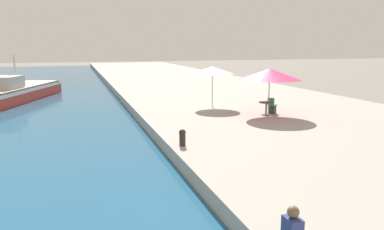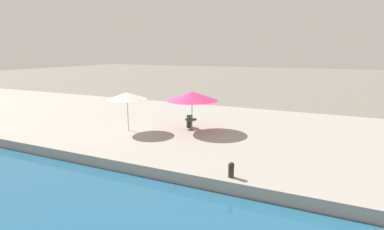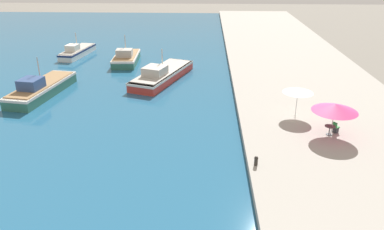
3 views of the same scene
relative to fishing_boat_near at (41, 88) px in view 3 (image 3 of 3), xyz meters
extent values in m
cube|color=#235B7F|center=(-8.34, 11.95, -0.80)|extent=(56.00, 90.00, 0.04)
cube|color=#A39E93|center=(27.66, 11.95, -0.54)|extent=(16.00, 90.00, 0.57)
cube|color=#33705B|center=(0.02, 0.16, -0.22)|extent=(4.17, 9.67, 1.13)
cube|color=silver|center=(0.02, 0.16, 0.23)|extent=(4.23, 9.77, 0.25)
cube|color=#99754C|center=(0.02, 0.16, 0.40)|extent=(3.83, 8.90, 0.10)
cube|color=#334C7F|center=(-0.23, -1.46, 0.96)|extent=(2.22, 2.33, 1.02)
cylinder|color=#B7B2A8|center=(0.02, 0.16, 1.81)|extent=(0.12, 0.12, 2.72)
cube|color=red|center=(11.80, 5.56, -0.27)|extent=(6.53, 11.11, 1.03)
cube|color=silver|center=(11.80, 5.56, 0.12)|extent=(6.62, 11.23, 0.25)
cube|color=#ADA89E|center=(11.80, 5.56, 0.30)|extent=(6.00, 10.22, 0.10)
cube|color=#B7B2A8|center=(11.17, 3.80, 0.81)|extent=(2.85, 2.95, 0.93)
cylinder|color=#B7B2A8|center=(11.80, 5.56, 1.58)|extent=(0.12, 0.12, 2.47)
cube|color=#33705B|center=(6.22, 12.43, -0.25)|extent=(3.16, 6.85, 1.06)
cube|color=silver|center=(6.22, 12.43, 0.15)|extent=(3.22, 6.92, 0.25)
cube|color=#99754C|center=(6.22, 12.43, 0.33)|extent=(2.91, 6.30, 0.10)
cube|color=#B7B2A8|center=(6.27, 11.26, 0.85)|extent=(2.07, 1.57, 0.95)
cylinder|color=#B7B2A8|center=(6.22, 12.43, 1.65)|extent=(0.12, 0.12, 2.54)
cube|color=white|center=(-1.43, 15.98, -0.32)|extent=(3.21, 7.75, 0.92)
cube|color=navy|center=(-1.43, 15.98, 0.01)|extent=(3.27, 7.83, 0.25)
cube|color=#ADA89E|center=(-1.43, 15.98, 0.19)|extent=(2.96, 7.13, 0.10)
cube|color=silver|center=(-1.63, 14.68, 0.65)|extent=(1.71, 1.86, 0.83)
cylinder|color=#B7B2A8|center=(-1.43, 15.98, 1.34)|extent=(0.12, 0.12, 2.21)
cylinder|color=#B7B7B7|center=(26.44, -9.07, 0.81)|extent=(0.06, 0.06, 2.13)
cone|color=#E5387A|center=(26.44, -9.07, 2.02)|extent=(3.40, 3.40, 0.60)
cylinder|color=#B7B7B7|center=(24.53, -5.32, 0.86)|extent=(0.06, 0.06, 2.22)
cone|color=white|center=(24.53, -5.32, 2.04)|extent=(2.60, 2.60, 0.46)
cylinder|color=#333338|center=(26.31, -9.05, -0.23)|extent=(0.44, 0.44, 0.04)
cylinder|color=#333338|center=(26.31, -9.05, 0.10)|extent=(0.08, 0.08, 0.70)
cylinder|color=#4C4742|center=(26.31, -9.05, 0.47)|extent=(0.80, 0.80, 0.04)
cube|color=#2D2D33|center=(26.94, -8.63, -0.03)|extent=(0.47, 0.47, 0.45)
cube|color=#2D8E42|center=(26.94, -8.63, 0.23)|extent=(0.56, 0.56, 0.06)
cube|color=#2D8E42|center=(26.77, -8.74, 0.46)|extent=(0.27, 0.37, 0.40)
cylinder|color=#2D2823|center=(20.15, -13.78, -0.03)|extent=(0.24, 0.24, 0.45)
sphere|color=#2D2823|center=(20.15, -13.78, 0.27)|extent=(0.26, 0.26, 0.26)
camera|label=1|loc=(16.32, -27.23, 3.58)|focal=35.00mm
camera|label=2|loc=(8.95, -17.22, 4.86)|focal=28.00mm
camera|label=3|loc=(16.78, -35.29, 12.68)|focal=35.00mm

